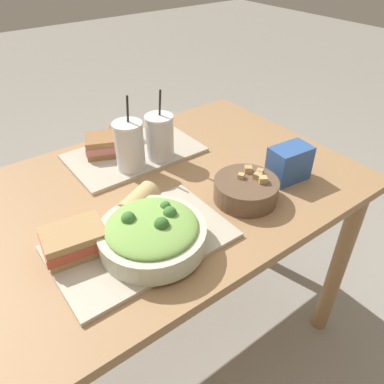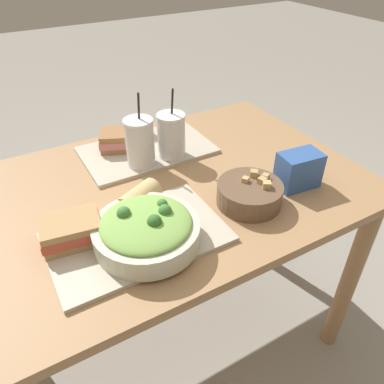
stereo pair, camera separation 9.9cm
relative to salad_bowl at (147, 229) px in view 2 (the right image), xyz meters
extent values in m
plane|color=gray|center=(0.13, 0.21, -0.83)|extent=(12.00, 12.00, 0.00)
cube|color=#A37A51|center=(0.13, 0.21, -0.07)|extent=(1.29, 0.83, 0.03)
cylinder|color=#A37A51|center=(0.71, -0.14, -0.45)|extent=(0.06, 0.06, 0.74)
cylinder|color=#A37A51|center=(0.71, 0.57, -0.45)|extent=(0.06, 0.06, 0.74)
cube|color=#BCB29E|center=(-0.01, 0.03, -0.05)|extent=(0.45, 0.28, 0.01)
cube|color=#BCB29E|center=(0.19, 0.43, -0.05)|extent=(0.45, 0.28, 0.01)
cylinder|color=beige|center=(0.00, 0.00, -0.01)|extent=(0.27, 0.27, 0.06)
ellipsoid|color=#7FB251|center=(0.00, 0.00, 0.02)|extent=(0.23, 0.23, 0.04)
sphere|color=#427F38|center=(0.06, 0.03, 0.04)|extent=(0.03, 0.03, 0.03)
sphere|color=#427F38|center=(-0.04, 0.04, 0.04)|extent=(0.03, 0.03, 0.03)
sphere|color=#38702D|center=(0.01, -0.03, 0.04)|extent=(0.04, 0.04, 0.04)
sphere|color=#427F38|center=(0.05, 0.00, 0.04)|extent=(0.03, 0.03, 0.03)
cube|color=beige|center=(0.02, 0.00, 0.03)|extent=(0.05, 0.05, 0.01)
cube|color=beige|center=(0.00, -0.05, 0.03)|extent=(0.06, 0.06, 0.01)
cube|color=beige|center=(0.00, -0.01, 0.03)|extent=(0.06, 0.06, 0.01)
cylinder|color=brown|center=(0.33, 0.01, -0.02)|extent=(0.19, 0.19, 0.06)
cylinder|color=#4C2814|center=(0.33, 0.01, 0.00)|extent=(0.17, 0.17, 0.01)
cube|color=tan|center=(0.36, 0.04, 0.02)|extent=(0.03, 0.03, 0.02)
cube|color=tan|center=(0.36, -0.02, 0.02)|extent=(0.03, 0.03, 0.02)
cube|color=tan|center=(0.36, 0.00, 0.02)|extent=(0.03, 0.03, 0.02)
cube|color=tan|center=(0.32, 0.03, 0.02)|extent=(0.02, 0.02, 0.02)
cube|color=tan|center=(0.38, 0.02, 0.02)|extent=(0.03, 0.03, 0.02)
cube|color=tan|center=(-0.16, 0.10, -0.03)|extent=(0.16, 0.12, 0.02)
cube|color=#C64C38|center=(-0.16, 0.10, -0.01)|extent=(0.16, 0.13, 0.02)
cube|color=tan|center=(-0.16, 0.10, 0.01)|extent=(0.16, 0.12, 0.02)
cylinder|color=tan|center=(0.04, 0.13, -0.01)|extent=(0.14, 0.11, 0.07)
cylinder|color=beige|center=(0.09, 0.16, -0.01)|extent=(0.03, 0.06, 0.06)
cube|color=olive|center=(0.11, 0.48, -0.03)|extent=(0.16, 0.14, 0.02)
cube|color=#C1706B|center=(0.11, 0.48, -0.01)|extent=(0.16, 0.15, 0.02)
cube|color=olive|center=(0.11, 0.48, 0.01)|extent=(0.16, 0.14, 0.02)
cylinder|color=tan|center=(0.21, 0.53, -0.01)|extent=(0.09, 0.07, 0.07)
cylinder|color=beige|center=(0.25, 0.53, -0.01)|extent=(0.01, 0.06, 0.06)
cylinder|color=silver|center=(0.14, 0.35, 0.03)|extent=(0.09, 0.09, 0.15)
cylinder|color=black|center=(0.14, 0.35, 0.03)|extent=(0.08, 0.08, 0.12)
cylinder|color=white|center=(0.14, 0.35, 0.11)|extent=(0.09, 0.09, 0.01)
cylinder|color=black|center=(0.14, 0.35, 0.16)|extent=(0.01, 0.02, 0.09)
cylinder|color=silver|center=(0.25, 0.35, 0.03)|extent=(0.09, 0.09, 0.14)
cylinder|color=maroon|center=(0.25, 0.35, 0.02)|extent=(0.08, 0.08, 0.12)
cylinder|color=white|center=(0.25, 0.35, 0.11)|extent=(0.09, 0.09, 0.01)
cylinder|color=black|center=(0.26, 0.35, 0.15)|extent=(0.01, 0.02, 0.09)
cube|color=#335BA3|center=(0.51, 0.01, 0.00)|extent=(0.13, 0.09, 0.11)
camera|label=1|loc=(-0.33, -0.60, 0.61)|focal=35.00mm
camera|label=2|loc=(-0.25, -0.65, 0.61)|focal=35.00mm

